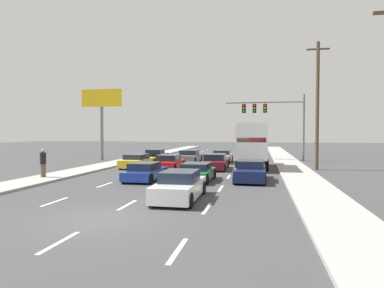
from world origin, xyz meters
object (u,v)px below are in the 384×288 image
object	(u,v)px
car_navy	(251,171)
car_yellow	(138,161)
car_blue	(146,172)
traffic_signal_mast	(268,112)
car_maroon	(215,162)
roadside_billboard	(102,109)
car_white	(180,186)
car_silver	(222,157)
utility_pole_mid	(317,104)
car_black	(156,156)
car_red	(169,163)
car_green	(197,172)
box_truck	(253,143)
pedestrian_near_corner	(43,163)
car_gray	(190,157)

from	to	relation	value
car_navy	car_yellow	bearing A→B (deg)	147.79
car_blue	traffic_signal_mast	size ratio (longest dim) A/B	0.52
car_yellow	car_maroon	size ratio (longest dim) A/B	1.07
roadside_billboard	car_maroon	bearing A→B (deg)	-27.60
car_white	car_navy	world-z (taller)	car_white
car_silver	utility_pole_mid	bearing A→B (deg)	-31.35
car_black	car_navy	xyz separation A→B (m)	(10.13, -12.37, 0.01)
car_silver	car_blue	bearing A→B (deg)	-104.32
car_red	car_green	size ratio (longest dim) A/B	1.03
roadside_billboard	car_black	bearing A→B (deg)	-6.44
car_white	traffic_signal_mast	distance (m)	23.99
car_red	car_black	bearing A→B (deg)	114.89
car_black	car_yellow	bearing A→B (deg)	-87.39
car_silver	car_navy	bearing A→B (deg)	-75.85
car_green	utility_pole_mid	world-z (taller)	utility_pole_mid
car_green	traffic_signal_mast	bearing A→B (deg)	74.41
car_red	roadside_billboard	xyz separation A→B (m)	(-9.80, 8.04, 5.09)
car_white	utility_pole_mid	xyz separation A→B (m)	(8.18, 14.30, 4.74)
car_black	box_truck	bearing A→B (deg)	-26.20
utility_pole_mid	pedestrian_near_corner	bearing A→B (deg)	-153.06
car_yellow	car_maroon	bearing A→B (deg)	-1.33
car_yellow	car_silver	size ratio (longest dim) A/B	1.13
car_silver	car_red	bearing A→B (deg)	-115.52
car_maroon	traffic_signal_mast	xyz separation A→B (m)	(4.45, 10.24, 4.67)
roadside_billboard	traffic_signal_mast	bearing A→B (deg)	10.08
car_black	car_silver	distance (m)	6.97
car_silver	roadside_billboard	distance (m)	14.32
car_yellow	pedestrian_near_corner	xyz separation A→B (m)	(-3.52, -8.14, 0.50)
car_white	box_truck	world-z (taller)	box_truck
car_yellow	car_red	xyz separation A→B (m)	(3.11, -1.15, 0.02)
car_blue	car_navy	world-z (taller)	car_navy
car_black	roadside_billboard	world-z (taller)	roadside_billboard
car_yellow	car_red	bearing A→B (deg)	-20.25
car_yellow	car_blue	bearing A→B (deg)	-66.15
car_black	utility_pole_mid	xyz separation A→B (m)	(15.28, -4.90, 4.77)
car_red	traffic_signal_mast	xyz separation A→B (m)	(8.13, 11.23, 4.68)
roadside_billboard	pedestrian_near_corner	world-z (taller)	roadside_billboard
car_navy	pedestrian_near_corner	bearing A→B (deg)	-171.75
car_yellow	car_blue	world-z (taller)	car_yellow
car_navy	car_gray	bearing A→B (deg)	117.76
car_green	roadside_billboard	distance (m)	19.80
car_yellow	roadside_billboard	world-z (taller)	roadside_billboard
car_gray	roadside_billboard	distance (m)	11.27
traffic_signal_mast	car_black	bearing A→B (deg)	-161.26
box_truck	car_navy	size ratio (longest dim) A/B	1.65
car_black	car_gray	distance (m)	3.62
car_silver	roadside_billboard	bearing A→B (deg)	177.60
car_navy	traffic_signal_mast	world-z (taller)	traffic_signal_mast
car_red	box_truck	size ratio (longest dim) A/B	0.53
box_truck	utility_pole_mid	bearing A→B (deg)	0.82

